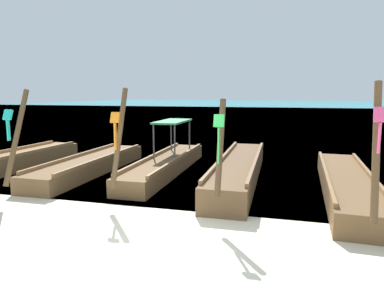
# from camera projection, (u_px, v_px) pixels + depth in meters

# --- Properties ---
(ground) EXTENTS (120.00, 120.00, 0.00)m
(ground) POSITION_uv_depth(u_px,v_px,m) (136.00, 242.00, 6.07)
(ground) COLOR beige
(sea_water) EXTENTS (120.00, 120.00, 0.00)m
(sea_water) POSITION_uv_depth(u_px,v_px,m) (271.00, 107.00, 65.18)
(sea_water) COLOR teal
(sea_water) RESTS_ON ground
(longtail_boat_red_ribbon) EXTENTS (1.27, 7.19, 2.80)m
(longtail_boat_red_ribbon) POSITION_uv_depth(u_px,v_px,m) (4.00, 164.00, 11.39)
(longtail_boat_red_ribbon) COLOR brown
(longtail_boat_red_ribbon) RESTS_ON ground
(longtail_boat_turquoise_ribbon) EXTENTS (1.16, 6.50, 2.68)m
(longtail_boat_turquoise_ribbon) POSITION_uv_depth(u_px,v_px,m) (90.00, 165.00, 11.36)
(longtail_boat_turquoise_ribbon) COLOR brown
(longtail_boat_turquoise_ribbon) RESTS_ON ground
(longtail_boat_orange_ribbon) EXTENTS (1.07, 6.86, 2.71)m
(longtail_boat_orange_ribbon) POSITION_uv_depth(u_px,v_px,m) (166.00, 163.00, 11.36)
(longtail_boat_orange_ribbon) COLOR brown
(longtail_boat_orange_ribbon) RESTS_ON ground
(longtail_boat_green_ribbon) EXTENTS (1.16, 7.29, 2.48)m
(longtail_boat_green_ribbon) POSITION_uv_depth(u_px,v_px,m) (239.00, 170.00, 10.38)
(longtail_boat_green_ribbon) COLOR brown
(longtail_boat_green_ribbon) RESTS_ON ground
(longtail_boat_pink_ribbon) EXTENTS (1.42, 6.81, 2.79)m
(longtail_boat_pink_ribbon) POSITION_uv_depth(u_px,v_px,m) (347.00, 184.00, 8.93)
(longtail_boat_pink_ribbon) COLOR brown
(longtail_boat_pink_ribbon) RESTS_ON ground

